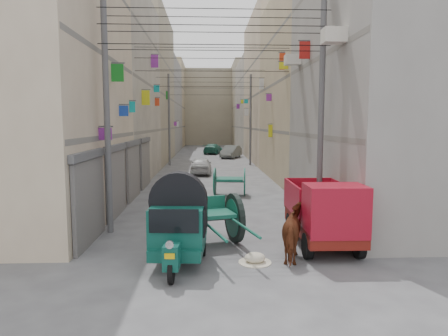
{
  "coord_description": "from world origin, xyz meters",
  "views": [
    {
      "loc": [
        -0.28,
        -7.5,
        3.71
      ],
      "look_at": [
        0.32,
        6.5,
        2.14
      ],
      "focal_mm": 32.0,
      "sensor_mm": 36.0,
      "label": 1
    }
  ],
  "objects": [
    {
      "name": "utility_poles",
      "position": [
        0.0,
        17.0,
        4.0
      ],
      "size": [
        7.4,
        22.2,
        8.0
      ],
      "color": "#505052",
      "rests_on": "ground"
    },
    {
      "name": "overhead_cables",
      "position": [
        0.0,
        14.4,
        6.77
      ],
      "size": [
        7.4,
        22.52,
        1.12
      ],
      "color": "black",
      "rests_on": "ground"
    },
    {
      "name": "horse",
      "position": [
        2.17,
        3.0,
        0.76
      ],
      "size": [
        1.19,
        1.94,
        1.53
      ],
      "primitive_type": "imported",
      "rotation": [
        0.0,
        0.0,
        2.92
      ],
      "color": "brown",
      "rests_on": "ground"
    },
    {
      "name": "auto_rickshaw",
      "position": [
        -1.03,
        2.8,
        1.1
      ],
      "size": [
        1.64,
        2.7,
        1.87
      ],
      "rotation": [
        0.0,
        0.0,
        -0.07
      ],
      "color": "black",
      "rests_on": "ground"
    },
    {
      "name": "distant_car_grey",
      "position": [
        2.33,
        35.48,
        0.67
      ],
      "size": [
        2.69,
        4.3,
        1.34
      ],
      "primitive_type": "imported",
      "rotation": [
        0.0,
        0.0,
        -0.34
      ],
      "color": "#5C615E",
      "rests_on": "ground"
    },
    {
      "name": "feed_sack",
      "position": [
        0.99,
        2.79,
        0.14
      ],
      "size": [
        0.55,
        0.44,
        0.28
      ],
      "primitive_type": "ellipsoid",
      "color": "beige",
      "rests_on": "ground"
    },
    {
      "name": "ground",
      "position": [
        0.0,
        0.0,
        0.0
      ],
      "size": [
        140.0,
        140.0,
        0.0
      ],
      "primitive_type": "plane",
      "color": "#464648",
      "rests_on": "ground"
    },
    {
      "name": "distant_car_white",
      "position": [
        -0.71,
        21.76,
        0.62
      ],
      "size": [
        1.62,
        3.7,
        1.24
      ],
      "primitive_type": "imported",
      "rotation": [
        0.0,
        0.0,
        3.1
      ],
      "color": "#B7B7B7",
      "rests_on": "ground"
    },
    {
      "name": "mini_truck",
      "position": [
        3.19,
        3.81,
        0.99
      ],
      "size": [
        1.7,
        3.68,
        2.06
      ],
      "rotation": [
        0.0,
        0.0,
        -0.01
      ],
      "color": "black",
      "rests_on": "ground"
    },
    {
      "name": "signboards",
      "position": [
        -0.01,
        21.66,
        3.43
      ],
      "size": [
        8.22,
        40.52,
        5.67
      ],
      "color": "#0E9D9F",
      "rests_on": "ground"
    },
    {
      "name": "distant_car_green",
      "position": [
        0.46,
        41.41,
        0.61
      ],
      "size": [
        2.68,
        4.52,
        1.23
      ],
      "primitive_type": "imported",
      "rotation": [
        0.0,
        0.0,
        2.9
      ],
      "color": "#226651",
      "rests_on": "ground"
    },
    {
      "name": "building_row_left",
      "position": [
        -8.0,
        34.13,
        6.46
      ],
      "size": [
        8.0,
        62.0,
        14.0
      ],
      "color": "beige",
      "rests_on": "ground"
    },
    {
      "name": "building_row_right",
      "position": [
        8.0,
        34.13,
        6.46
      ],
      "size": [
        8.0,
        62.0,
        14.0
      ],
      "color": "gray",
      "rests_on": "ground"
    },
    {
      "name": "end_cap_building",
      "position": [
        0.0,
        66.0,
        6.5
      ],
      "size": [
        22.0,
        10.0,
        13.0
      ],
      "primitive_type": "cube",
      "color": "gray",
      "rests_on": "ground"
    },
    {
      "name": "ac_units",
      "position": [
        3.65,
        7.67,
        7.43
      ],
      "size": [
        0.7,
        6.55,
        3.35
      ],
      "color": "beige",
      "rests_on": "ground"
    },
    {
      "name": "tonga_cart",
      "position": [
        -0.12,
        4.49,
        0.8
      ],
      "size": [
        2.18,
        3.64,
        1.54
      ],
      "rotation": [
        0.0,
        0.0,
        0.28
      ],
      "color": "black",
      "rests_on": "ground"
    },
    {
      "name": "second_cart",
      "position": [
        0.88,
        12.86,
        0.76
      ],
      "size": [
        1.76,
        1.59,
        1.43
      ],
      "rotation": [
        0.0,
        0.0,
        -0.1
      ],
      "color": "#12513F",
      "rests_on": "ground"
    },
    {
      "name": "shutters_left",
      "position": [
        -3.92,
        10.38,
        1.49
      ],
      "size": [
        0.18,
        14.4,
        2.88
      ],
      "color": "#4B4B50",
      "rests_on": "ground"
    }
  ]
}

